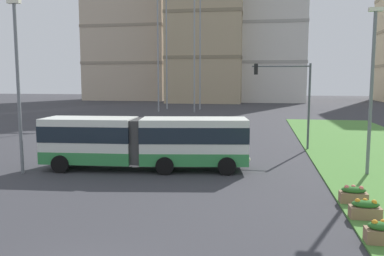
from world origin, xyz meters
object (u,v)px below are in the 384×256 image
flower_planter_3 (353,194)px  apartment_tower_west (129,12)px  streetlight_median (372,85)px  streetlight_left (18,80)px  apartment_tower_centre (273,8)px  articulated_bus (145,141)px  car_navy_sedan (118,139)px  flower_planter_2 (365,209)px  flower_planter_1 (384,232)px  traffic_light_far_right (290,91)px

flower_planter_3 → apartment_tower_west: (-38.42, 85.47, 22.42)m
streetlight_median → streetlight_left: bearing=-171.5°
flower_planter_3 → apartment_tower_centre: size_ratio=0.02×
articulated_bus → apartment_tower_west: apartment_tower_west is taller
apartment_tower_west → car_navy_sedan: bearing=-72.1°
articulated_bus → flower_planter_2: articulated_bus is taller
articulated_bus → apartment_tower_west: (-27.97, 80.59, 21.19)m
car_navy_sedan → flower_planter_1: size_ratio=4.08×
car_navy_sedan → streetlight_left: (-2.46, -8.55, 4.40)m
articulated_bus → flower_planter_1: articulated_bus is taller
traffic_light_far_right → streetlight_median: streetlight_median is taller
traffic_light_far_right → apartment_tower_centre: (0.23, 69.99, 17.90)m
apartment_tower_centre → articulated_bus: bearing=-96.5°
flower_planter_2 → apartment_tower_centre: 87.96m
car_navy_sedan → flower_planter_3: (14.46, -11.28, -0.33)m
car_navy_sedan → streetlight_left: 9.92m
apartment_tower_centre → flower_planter_2: bearing=-89.0°
car_navy_sedan → flower_planter_3: 18.34m
streetlight_left → streetlight_median: bearing=8.5°
apartment_tower_west → flower_planter_1: bearing=-66.8°
flower_planter_3 → streetlight_left: 17.78m
articulated_bus → flower_planter_1: (10.45, -9.10, -1.23)m
articulated_bus → streetlight_left: size_ratio=1.28×
apartment_tower_centre → streetlight_median: bearing=-87.5°
flower_planter_3 → streetlight_left: bearing=170.8°
flower_planter_3 → traffic_light_far_right: 13.95m
articulated_bus → apartment_tower_west: 87.90m
apartment_tower_west → apartment_tower_centre: size_ratio=1.02×
articulated_bus → flower_planter_2: bearing=-33.1°
traffic_light_far_right → apartment_tower_west: (-36.66, 72.22, 18.46)m
streetlight_left → apartment_tower_centre: 83.75m
flower_planter_3 → apartment_tower_centre: (-1.53, 83.25, 21.86)m
flower_planter_2 → apartment_tower_west: 98.08m
traffic_light_far_right → apartment_tower_west: size_ratio=0.14×
flower_planter_1 → apartment_tower_centre: size_ratio=0.02×
flower_planter_2 → apartment_tower_west: bearing=113.7°
articulated_bus → streetlight_median: streetlight_median is taller
car_navy_sedan → flower_planter_3: size_ratio=4.08×
car_navy_sedan → flower_planter_2: car_navy_sedan is taller
flower_planter_1 → apartment_tower_west: apartment_tower_west is taller
car_navy_sedan → apartment_tower_west: (-23.96, 74.20, 22.09)m
flower_planter_2 → apartment_tower_west: size_ratio=0.02×
streetlight_left → apartment_tower_centre: size_ratio=0.21×
streetlight_median → apartment_tower_centre: apartment_tower_centre is taller
articulated_bus → car_navy_sedan: 7.60m
flower_planter_2 → traffic_light_far_right: size_ratio=0.17×
streetlight_left → apartment_tower_west: 87.30m
flower_planter_1 → articulated_bus: bearing=138.9°
flower_planter_2 → streetlight_median: bearing=75.7°
streetlight_median → articulated_bus: bearing=-177.0°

